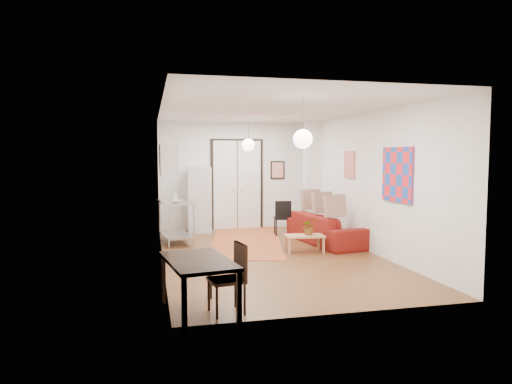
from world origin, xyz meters
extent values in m
plane|color=brown|center=(0.00, 0.00, 0.00)|extent=(7.00, 7.00, 0.00)
cube|color=silver|center=(0.00, 0.00, 2.90)|extent=(4.20, 7.00, 0.02)
cube|color=white|center=(0.00, 3.50, 1.45)|extent=(4.20, 0.02, 2.90)
cube|color=white|center=(0.00, -3.50, 1.45)|extent=(4.20, 0.02, 2.90)
cube|color=white|center=(-2.10, 0.00, 1.45)|extent=(0.02, 7.00, 2.90)
cube|color=white|center=(2.10, 0.00, 1.45)|extent=(0.02, 7.00, 2.90)
cube|color=white|center=(0.00, 3.46, 1.20)|extent=(1.44, 0.06, 2.50)
cube|color=white|center=(1.85, 2.55, 1.45)|extent=(0.50, 0.10, 2.90)
cube|color=silver|center=(-1.92, 1.50, 1.90)|extent=(0.35, 1.00, 0.70)
cube|color=red|center=(2.08, -1.25, 1.65)|extent=(0.05, 1.00, 1.00)
cube|color=beige|center=(2.08, 0.80, 1.80)|extent=(0.05, 0.50, 0.60)
cube|color=red|center=(1.15, 3.47, 1.60)|extent=(0.40, 0.03, 0.50)
cube|color=#95643E|center=(-2.07, 2.00, 1.95)|extent=(0.03, 0.44, 0.54)
sphere|color=silver|center=(0.00, 2.00, 2.25)|extent=(0.30, 0.30, 0.30)
cylinder|color=black|center=(0.00, 2.00, 2.65)|extent=(0.01, 0.01, 0.50)
sphere|color=silver|center=(0.00, -2.00, 2.25)|extent=(0.30, 0.30, 0.30)
cylinder|color=black|center=(0.00, -2.00, 2.65)|extent=(0.01, 0.01, 0.50)
cube|color=#C75D31|center=(-0.13, 1.64, 0.01)|extent=(2.42, 4.41, 0.01)
imported|color=maroon|center=(1.58, 0.91, 0.34)|extent=(1.22, 2.42, 0.68)
cube|color=tan|center=(0.78, 0.12, 0.34)|extent=(0.84, 0.51, 0.04)
cube|color=tan|center=(0.43, -0.06, 0.16)|extent=(0.05, 0.05, 0.32)
cube|color=tan|center=(1.14, -0.06, 0.16)|extent=(0.05, 0.05, 0.32)
cube|color=tan|center=(0.43, 0.30, 0.16)|extent=(0.05, 0.05, 0.32)
cube|color=tan|center=(1.14, 0.30, 0.16)|extent=(0.05, 0.05, 0.32)
imported|color=#2F6A31|center=(0.88, 0.12, 0.53)|extent=(0.34, 0.30, 0.35)
cube|color=#A2A5A7|center=(-1.75, 1.74, 0.94)|extent=(0.80, 1.33, 0.04)
cube|color=#A2A5A7|center=(-1.75, 1.74, 0.19)|extent=(0.75, 1.28, 0.03)
cylinder|color=#A2A5A7|center=(-2.02, 1.15, 0.47)|extent=(0.04, 0.04, 0.94)
cylinder|color=#A2A5A7|center=(-1.48, 1.15, 0.47)|extent=(0.04, 0.04, 0.94)
cylinder|color=#A2A5A7|center=(-2.02, 2.33, 0.47)|extent=(0.04, 0.04, 0.94)
cylinder|color=#A2A5A7|center=(-1.48, 2.33, 0.47)|extent=(0.04, 0.04, 0.94)
imported|color=silver|center=(-1.75, 1.44, 0.99)|extent=(0.28, 0.28, 0.06)
imported|color=teal|center=(-1.75, 1.99, 1.06)|extent=(0.11, 0.11, 0.20)
cube|color=silver|center=(-1.04, 3.15, 0.85)|extent=(0.68, 0.68, 1.70)
cube|color=black|center=(-1.75, -3.15, 0.69)|extent=(0.93, 1.39, 0.05)
cube|color=black|center=(-2.07, -3.75, 0.33)|extent=(0.06, 0.06, 0.66)
cube|color=black|center=(-1.43, -3.75, 0.33)|extent=(0.06, 0.06, 0.66)
cube|color=black|center=(-2.07, -2.55, 0.33)|extent=(0.06, 0.06, 0.66)
cube|color=black|center=(-1.43, -2.55, 0.33)|extent=(0.06, 0.06, 0.66)
cube|color=#351A11|center=(-1.40, -3.15, 0.42)|extent=(0.48, 0.47, 0.04)
cube|color=#351A11|center=(-1.40, -2.96, 0.66)|extent=(0.10, 0.41, 0.44)
cylinder|color=#351A11|center=(-1.57, -3.33, 0.21)|extent=(0.03, 0.03, 0.42)
cylinder|color=#351A11|center=(-1.22, -3.33, 0.21)|extent=(0.03, 0.03, 0.42)
cylinder|color=#351A11|center=(-1.57, -2.97, 0.21)|extent=(0.03, 0.03, 0.42)
cylinder|color=#351A11|center=(-1.22, -2.97, 0.21)|extent=(0.03, 0.03, 0.42)
cube|color=#351A11|center=(-1.40, -3.15, 0.42)|extent=(0.48, 0.47, 0.04)
cube|color=#351A11|center=(-1.40, -2.96, 0.66)|extent=(0.10, 0.41, 0.44)
cylinder|color=#351A11|center=(-1.57, -3.33, 0.21)|extent=(0.03, 0.03, 0.42)
cylinder|color=#351A11|center=(-1.22, -3.33, 0.21)|extent=(0.03, 0.03, 0.42)
cylinder|color=#351A11|center=(-1.57, -2.97, 0.21)|extent=(0.03, 0.03, 0.42)
cylinder|color=#351A11|center=(-1.22, -2.97, 0.21)|extent=(0.03, 0.03, 0.42)
cube|color=black|center=(0.91, 2.16, 0.43)|extent=(0.46, 0.46, 0.04)
cube|color=black|center=(0.91, 2.35, 0.67)|extent=(0.40, 0.10, 0.43)
cylinder|color=black|center=(0.73, 1.99, 0.22)|extent=(0.03, 0.03, 0.43)
cylinder|color=black|center=(1.08, 1.99, 0.22)|extent=(0.03, 0.03, 0.43)
cylinder|color=black|center=(0.73, 2.34, 0.22)|extent=(0.03, 0.03, 0.43)
cylinder|color=black|center=(1.08, 2.34, 0.22)|extent=(0.03, 0.03, 0.43)
camera|label=1|loc=(-2.32, -8.73, 1.99)|focal=32.00mm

